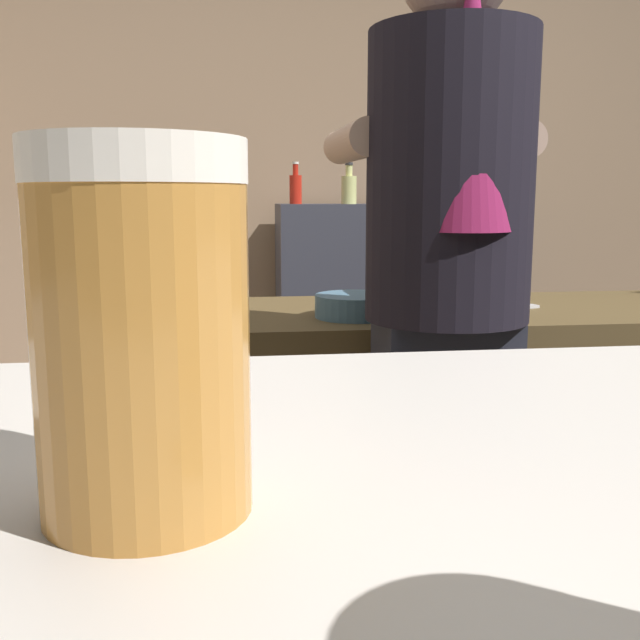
% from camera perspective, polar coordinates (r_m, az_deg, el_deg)
% --- Properties ---
extents(wall_back, '(5.20, 0.10, 2.70)m').
position_cam_1_polar(wall_back, '(3.52, 0.82, 12.02)').
color(wall_back, '#98795C').
rests_on(wall_back, ground).
extents(prep_counter, '(2.10, 0.60, 0.90)m').
position_cam_1_polar(prep_counter, '(2.22, 15.93, -10.51)').
color(prep_counter, brown).
rests_on(prep_counter, ground).
extents(back_shelf, '(0.99, 0.36, 1.17)m').
position_cam_1_polar(back_shelf, '(3.34, 5.22, -1.03)').
color(back_shelf, '#353743').
rests_on(back_shelf, ground).
extents(bartender, '(0.43, 0.51, 1.75)m').
position_cam_1_polar(bartender, '(1.54, 9.99, 2.56)').
color(bartender, '#252733').
rests_on(bartender, ground).
extents(mixing_bowl, '(0.21, 0.21, 0.06)m').
position_cam_1_polar(mixing_bowl, '(1.84, 2.85, 1.12)').
color(mixing_bowl, '#456A85').
rests_on(mixing_bowl, prep_counter).
extents(chefs_knife, '(0.24, 0.10, 0.01)m').
position_cam_1_polar(chefs_knife, '(2.02, 14.05, 0.88)').
color(chefs_knife, silver).
rests_on(chefs_knife, prep_counter).
extents(pint_glass_near, '(0.07, 0.07, 0.13)m').
position_cam_1_polar(pint_glass_near, '(0.26, -13.81, -0.85)').
color(pint_glass_near, '#BC7D36').
rests_on(pint_glass_near, bar_counter).
extents(bottle_olive_oil, '(0.05, 0.05, 0.18)m').
position_cam_1_polar(bottle_olive_oil, '(3.20, -1.93, 10.36)').
color(bottle_olive_oil, red).
rests_on(bottle_olive_oil, back_shelf).
extents(bottle_vinegar, '(0.06, 0.06, 0.19)m').
position_cam_1_polar(bottle_vinegar, '(3.20, 4.27, 10.44)').
color(bottle_vinegar, black).
rests_on(bottle_vinegar, back_shelf).
extents(bottle_hot_sauce, '(0.07, 0.07, 0.18)m').
position_cam_1_polar(bottle_hot_sauce, '(3.16, 2.29, 10.33)').
color(bottle_hot_sauce, '#CDCE7D').
rests_on(bottle_hot_sauce, back_shelf).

